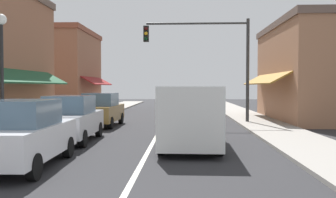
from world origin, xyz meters
name	(u,v)px	position (x,y,z in m)	size (l,w,h in m)	color
ground_plane	(164,123)	(0.00, 18.00, 0.00)	(80.00, 80.00, 0.00)	#28282B
sidewalk_left	(71,121)	(-5.50, 18.00, 0.06)	(2.60, 56.00, 0.12)	gray
sidewalk_right	(259,122)	(5.50, 18.00, 0.06)	(2.60, 56.00, 0.12)	gray
lane_center_stripe	(164,123)	(0.00, 18.00, 0.00)	(0.14, 52.00, 0.01)	silver
storefront_right_block	(319,71)	(9.59, 20.00, 3.05)	(6.90, 10.20, 6.10)	#9E6B4C
storefront_far_left	(65,71)	(-9.04, 28.00, 3.46)	(5.81, 8.20, 6.91)	#8E5B42
parked_car_nearest_left	(23,134)	(-3.03, 5.91, 0.88)	(1.87, 4.15, 1.77)	silver
parked_car_second_left	(71,119)	(-3.15, 10.41, 0.88)	(1.87, 4.14, 1.77)	#B7BABF
parked_car_third_left	(101,110)	(-3.22, 15.95, 0.88)	(1.85, 4.13, 1.77)	brown
van_in_lane	(190,114)	(1.39, 9.39, 1.15)	(2.09, 5.22, 2.12)	silver
traffic_signal_mast_arm	(211,51)	(2.74, 17.67, 4.12)	(6.01, 0.50, 5.95)	#333333
street_lamp_left_near	(2,58)	(-4.90, 8.60, 3.07)	(0.36, 0.36, 4.52)	black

